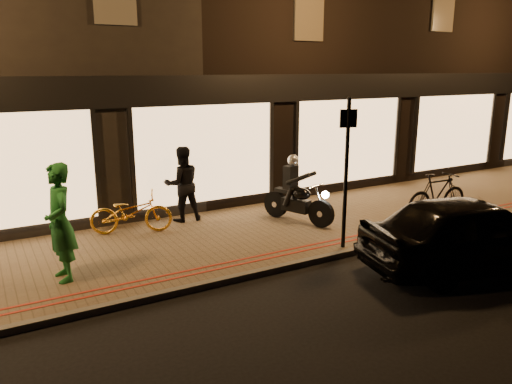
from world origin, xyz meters
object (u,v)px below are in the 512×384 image
(motorcycle, at_px, (297,196))
(sign_post, at_px, (346,166))
(parked_car, at_px, (471,233))
(person_green, at_px, (60,223))
(bicycle_gold, at_px, (131,213))

(motorcycle, relative_size, sign_post, 0.62)
(parked_car, bearing_deg, sign_post, 51.25)
(sign_post, distance_m, parked_car, 2.60)
(motorcycle, height_order, person_green, person_green)
(sign_post, bearing_deg, bicycle_gold, 139.08)
(bicycle_gold, height_order, person_green, person_green)
(bicycle_gold, bearing_deg, parked_car, -115.78)
(motorcycle, height_order, sign_post, sign_post)
(sign_post, relative_size, person_green, 1.48)
(motorcycle, distance_m, bicycle_gold, 3.79)
(sign_post, height_order, parked_car, sign_post)
(sign_post, distance_m, person_green, 5.35)
(motorcycle, xyz_separation_m, parked_car, (1.34, -3.75, -0.03))
(motorcycle, bearing_deg, person_green, 167.79)
(sign_post, distance_m, bicycle_gold, 4.76)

